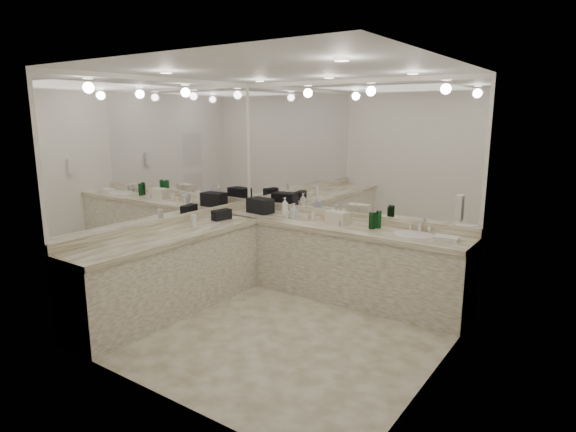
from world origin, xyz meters
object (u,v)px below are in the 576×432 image
Objects in this scene: cream_cosmetic_case at (337,218)px; hand_towel at (447,238)px; sink at (413,236)px; black_toiletry_bag at (260,206)px; wall_phone at (460,208)px; soap_bottle_b at (294,210)px; soap_bottle_a at (285,206)px; soap_bottle_c at (337,217)px.

cream_cosmetic_case is 1.09× the size of hand_towel.
cream_cosmetic_case reaches higher than sink.
wall_phone is at bearing -10.49° from black_toiletry_bag.
hand_towel is at bearing 115.99° from wall_phone.
soap_bottle_b is (-1.94, 0.02, 0.07)m from hand_towel.
soap_bottle_a reaches higher than sink.
cream_cosmetic_case is 1.16× the size of soap_bottle_a.
soap_bottle_c is at bearing 178.05° from sink.
soap_bottle_b is (-0.63, 0.00, 0.02)m from cream_cosmetic_case.
soap_bottle_c is (1.15, 0.03, -0.02)m from black_toiletry_bag.
soap_bottle_c is at bearing 1.45° from black_toiletry_bag.
wall_phone is 0.88× the size of cream_cosmetic_case.
wall_phone is 2.79m from black_toiletry_bag.
soap_bottle_c reaches higher than cream_cosmetic_case.
wall_phone is at bearing -18.70° from soap_bottle_c.
sink is at bearing -2.37° from soap_bottle_a.
sink is 0.37m from hand_towel.
hand_towel is 1.55× the size of soap_bottle_c.
black_toiletry_bag is 0.54m from soap_bottle_b.
cream_cosmetic_case is (-1.55, 0.51, -0.37)m from wall_phone.
wall_phone is 1.70m from soap_bottle_c.
soap_bottle_b is (-1.57, 0.01, 0.10)m from sink.
cream_cosmetic_case reaches higher than hand_towel.
soap_bottle_b reaches higher than cream_cosmetic_case.
cream_cosmetic_case is 1.44× the size of soap_bottle_b.
soap_bottle_c reaches higher than sink.
hand_towel is (-0.24, 0.49, -0.43)m from wall_phone.
soap_bottle_a is (0.35, 0.07, 0.02)m from black_toiletry_bag.
hand_towel is at bearing -1.96° from sink.
black_toiletry_bag is 1.15m from soap_bottle_c.
wall_phone is at bearing -13.61° from soap_bottle_a.
black_toiletry_bag reaches higher than soap_bottle_c.
black_toiletry_bag is at bearing -169.00° from soap_bottle_a.
soap_bottle_a is 1.45× the size of soap_bottle_c.
soap_bottle_a reaches higher than black_toiletry_bag.
wall_phone is (0.61, -0.50, 0.46)m from sink.
wall_phone is 0.72× the size of black_toiletry_bag.
wall_phone reaches higher than black_toiletry_bag.
sink is 0.95m from cream_cosmetic_case.
cream_cosmetic_case is (-0.95, 0.01, 0.08)m from sink.
soap_bottle_a is (-2.13, 0.09, 0.10)m from hand_towel.
black_toiletry_bag is 1.43× the size of soap_bottle_a.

